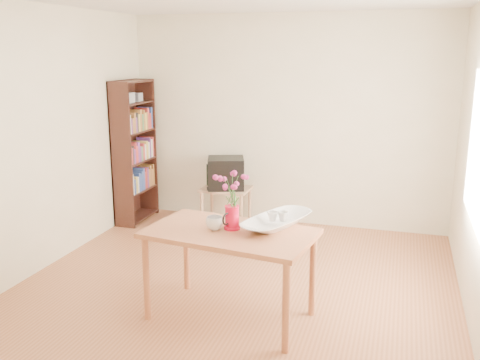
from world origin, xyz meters
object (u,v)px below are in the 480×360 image
(bowl, at_px, (278,199))
(television, at_px, (226,172))
(table, at_px, (230,241))
(mug, at_px, (215,223))
(pitcher, at_px, (232,218))

(bowl, xyz_separation_m, television, (-1.16, 2.15, -0.33))
(television, bearing_deg, bowl, -80.52)
(table, relative_size, mug, 10.23)
(table, height_order, pitcher, pitcher)
(table, height_order, mug, mug)
(mug, distance_m, bowl, 0.55)
(mug, xyz_separation_m, bowl, (0.46, 0.23, 0.18))
(pitcher, height_order, mug, pitcher)
(pitcher, xyz_separation_m, mug, (-0.13, -0.06, -0.04))
(mug, relative_size, television, 0.25)
(bowl, distance_m, television, 2.46)
(table, bearing_deg, mug, -169.50)
(table, xyz_separation_m, bowl, (0.33, 0.22, 0.32))
(table, distance_m, bowl, 0.52)
(bowl, bearing_deg, television, 118.41)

